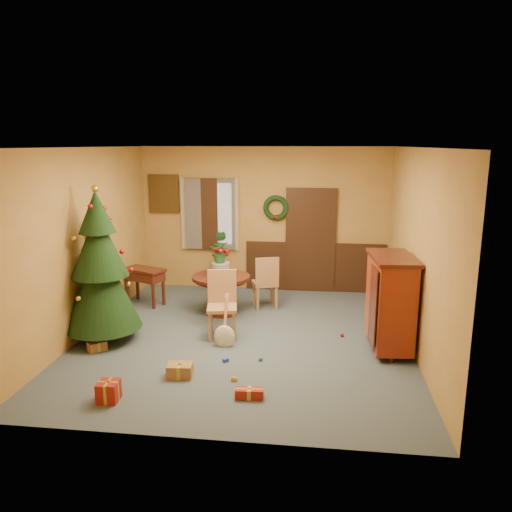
% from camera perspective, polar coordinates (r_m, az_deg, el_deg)
% --- Properties ---
extents(room_envelope, '(5.50, 5.50, 5.50)m').
position_cam_1_polar(room_envelope, '(10.12, 2.02, 2.26)').
color(room_envelope, '#35404D').
rests_on(room_envelope, ground).
extents(dining_table, '(1.02, 1.02, 0.70)m').
position_cam_1_polar(dining_table, '(8.79, -4.00, -3.57)').
color(dining_table, black).
rests_on(dining_table, floor).
extents(urn, '(0.32, 0.32, 0.23)m').
position_cam_1_polar(urn, '(8.71, -4.04, -1.51)').
color(urn, slate).
rests_on(urn, dining_table).
extents(centerpiece_plant, '(0.35, 0.30, 0.39)m').
position_cam_1_polar(centerpiece_plant, '(8.64, -4.07, 0.49)').
color(centerpiece_plant, '#1E4C23').
rests_on(centerpiece_plant, urn).
extents(chair_near, '(0.52, 0.52, 1.04)m').
position_cam_1_polar(chair_near, '(7.79, -3.90, -5.21)').
color(chair_near, olive).
rests_on(chair_near, floor).
extents(chair_far, '(0.54, 0.54, 0.98)m').
position_cam_1_polar(chair_far, '(9.04, 1.13, -2.84)').
color(chair_far, olive).
rests_on(chair_far, floor).
extents(guitar, '(0.45, 0.56, 0.73)m').
position_cam_1_polar(guitar, '(7.43, -3.65, -7.61)').
color(guitar, beige).
rests_on(guitar, floor).
extents(plant_stand, '(0.32, 0.32, 0.83)m').
position_cam_1_polar(plant_stand, '(9.90, -4.08, -1.54)').
color(plant_stand, black).
rests_on(plant_stand, floor).
extents(stand_plant, '(0.29, 0.26, 0.46)m').
position_cam_1_polar(stand_plant, '(9.78, -4.13, 1.56)').
color(stand_plant, '#19471E').
rests_on(stand_plant, plant_stand).
extents(christmas_tree, '(1.15, 1.15, 2.37)m').
position_cam_1_polar(christmas_tree, '(7.79, -17.38, -1.43)').
color(christmas_tree, '#382111').
rests_on(christmas_tree, floor).
extents(writing_desk, '(0.86, 0.67, 0.69)m').
position_cam_1_polar(writing_desk, '(9.52, -12.62, -2.39)').
color(writing_desk, black).
rests_on(writing_desk, floor).
extents(sideboard, '(0.66, 1.14, 1.41)m').
position_cam_1_polar(sideboard, '(7.45, 15.08, -4.90)').
color(sideboard, '#5B140A').
rests_on(sideboard, floor).
extents(gift_a, '(0.34, 0.26, 0.17)m').
position_cam_1_polar(gift_a, '(6.69, -8.69, -12.79)').
color(gift_a, brown).
rests_on(gift_a, floor).
extents(gift_b, '(0.25, 0.25, 0.24)m').
position_cam_1_polar(gift_b, '(6.29, -16.50, -14.61)').
color(gift_b, maroon).
rests_on(gift_b, floor).
extents(gift_c, '(0.31, 0.30, 0.14)m').
position_cam_1_polar(gift_c, '(7.75, -17.71, -9.76)').
color(gift_c, brown).
rests_on(gift_c, floor).
extents(gift_d, '(0.34, 0.16, 0.12)m').
position_cam_1_polar(gift_d, '(6.14, -0.77, -15.41)').
color(gift_d, maroon).
rests_on(gift_d, floor).
extents(toy_a, '(0.09, 0.09, 0.05)m').
position_cam_1_polar(toy_a, '(7.06, -3.49, -11.81)').
color(toy_a, '#2637A7').
rests_on(toy_a, floor).
extents(toy_b, '(0.06, 0.06, 0.06)m').
position_cam_1_polar(toy_b, '(7.08, 0.53, -11.66)').
color(toy_b, '#268D3D').
rests_on(toy_b, floor).
extents(toy_c, '(0.06, 0.09, 0.05)m').
position_cam_1_polar(toy_c, '(7.60, -4.19, -9.98)').
color(toy_c, gold).
rests_on(toy_c, floor).
extents(toy_d, '(0.06, 0.06, 0.06)m').
position_cam_1_polar(toy_d, '(8.00, 9.82, -8.90)').
color(toy_d, '#AA0B0C').
rests_on(toy_d, floor).
extents(toy_e, '(0.08, 0.05, 0.05)m').
position_cam_1_polar(toy_e, '(6.54, -2.51, -13.88)').
color(toy_e, gold).
rests_on(toy_e, floor).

